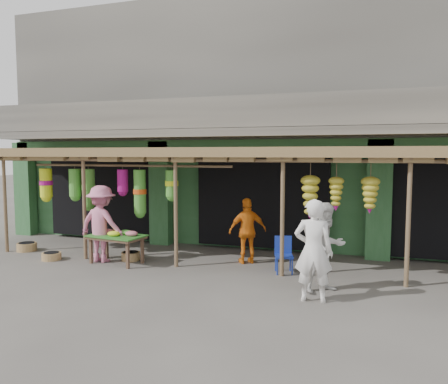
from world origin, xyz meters
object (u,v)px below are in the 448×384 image
(person_front, at_px, (313,250))
(person_right, at_px, (326,247))
(flower_table, at_px, (117,237))
(blue_chair, at_px, (284,252))
(person_shopper, at_px, (102,224))
(person_vendor, at_px, (248,231))

(person_front, xyz_separation_m, person_right, (0.17, 0.63, -0.06))
(flower_table, distance_m, blue_chair, 3.99)
(person_shopper, bearing_deg, person_front, 171.03)
(person_front, bearing_deg, person_right, -111.68)
(blue_chair, xyz_separation_m, person_right, (1.02, -1.12, 0.41))
(flower_table, xyz_separation_m, person_shopper, (-0.46, 0.03, 0.29))
(blue_chair, relative_size, person_vendor, 0.51)
(person_right, relative_size, person_vendor, 1.09)
(person_front, distance_m, person_right, 0.66)
(blue_chair, distance_m, person_shopper, 4.47)
(person_right, height_order, person_shopper, person_shopper)
(blue_chair, xyz_separation_m, person_vendor, (-0.98, 0.54, 0.34))
(person_right, xyz_separation_m, person_vendor, (-2.00, 1.65, -0.07))
(blue_chair, bearing_deg, person_right, -64.67)
(flower_table, height_order, blue_chair, same)
(flower_table, xyz_separation_m, person_right, (4.98, -0.66, 0.21))
(person_shopper, bearing_deg, person_vendor, -159.28)
(person_vendor, relative_size, person_shopper, 0.85)
(person_right, bearing_deg, person_front, -147.86)
(person_right, distance_m, person_vendor, 2.60)
(flower_table, height_order, person_right, person_right)
(flower_table, relative_size, person_right, 0.83)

